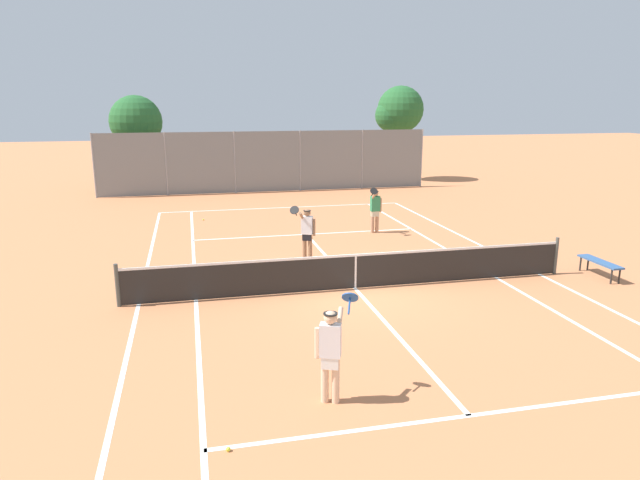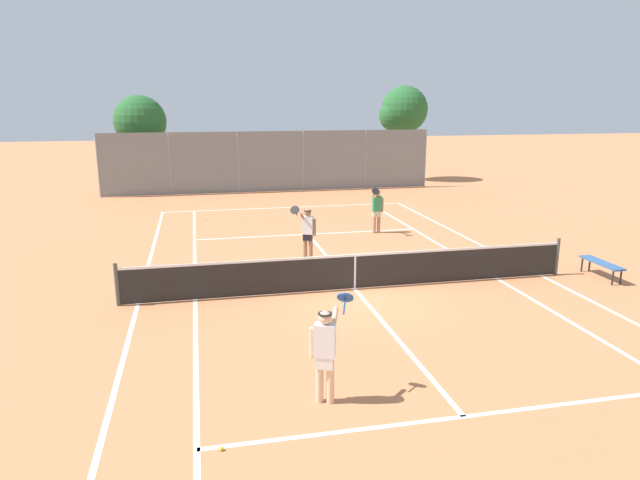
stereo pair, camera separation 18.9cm
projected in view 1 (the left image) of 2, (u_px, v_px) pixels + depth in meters
The scene contains 14 objects.
ground_plane at pixel (355, 289), 15.08m from camera, with size 120.00×120.00×0.00m, color #CC7A4C.
court_line_markings at pixel (355, 289), 15.08m from camera, with size 11.10×23.90×0.01m.
tennis_net at pixel (355, 270), 14.95m from camera, with size 12.00×0.10×1.07m.
player_near_side at pixel (331, 350), 9.23m from camera, with size 0.84×0.69×1.77m.
player_far_left at pixel (307, 231), 17.59m from camera, with size 0.87×0.67×1.77m.
player_far_right at pixel (375, 208), 21.20m from camera, with size 0.64×0.75×1.77m.
loose_tennis_ball_0 at pixel (203, 220), 23.56m from camera, with size 0.07×0.07×0.07m, color #D1DB33.
loose_tennis_ball_1 at pixel (459, 274), 16.23m from camera, with size 0.07×0.07×0.07m, color #D1DB33.
loose_tennis_ball_4 at pixel (218, 293), 14.65m from camera, with size 0.07×0.07×0.07m, color #D1DB33.
loose_tennis_ball_5 at pixel (228, 449), 8.10m from camera, with size 0.07×0.07×0.07m, color #D1DB33.
courtside_bench at pixel (600, 263), 15.99m from camera, with size 0.36×1.50×0.47m.
back_fence at pixel (268, 162), 30.46m from camera, with size 17.65×0.08×3.25m.
tree_behind_left at pixel (135, 123), 30.66m from camera, with size 2.80×2.80×5.10m.
tree_behind_right at pixel (398, 111), 34.48m from camera, with size 2.97×2.80×5.68m.
Camera 1 is at (-4.11, -13.75, 4.87)m, focal length 32.00 mm.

